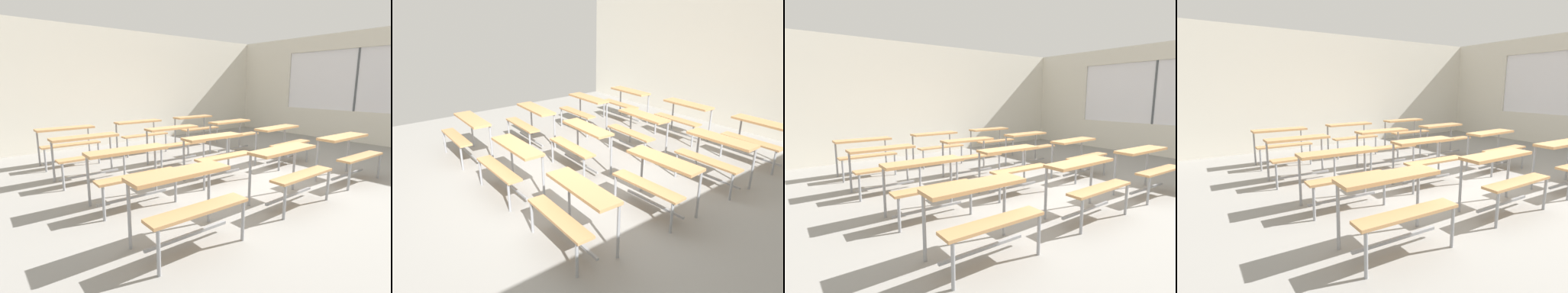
% 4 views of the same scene
% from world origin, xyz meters
% --- Properties ---
extents(ground, '(10.00, 9.00, 0.05)m').
position_xyz_m(ground, '(0.00, 0.00, -0.03)').
color(ground, gray).
extents(wall_back, '(10.00, 0.12, 3.00)m').
position_xyz_m(wall_back, '(0.00, 4.50, 1.50)').
color(wall_back, silver).
rests_on(wall_back, ground).
extents(desk_bench_r0c0, '(1.12, 0.63, 0.74)m').
position_xyz_m(desk_bench_r0c0, '(-2.07, -1.03, 0.56)').
color(desk_bench_r0c0, tan).
rests_on(desk_bench_r0c0, ground).
extents(desk_bench_r0c1, '(1.11, 0.60, 0.74)m').
position_xyz_m(desk_bench_r0c1, '(-0.32, -1.03, 0.56)').
color(desk_bench_r0c1, tan).
rests_on(desk_bench_r0c1, ground).
extents(desk_bench_r0c2, '(1.13, 0.64, 0.74)m').
position_xyz_m(desk_bench_r0c2, '(1.32, -1.07, 0.56)').
color(desk_bench_r0c2, tan).
rests_on(desk_bench_r0c2, ground).
extents(desk_bench_r1c0, '(1.13, 0.64, 0.74)m').
position_xyz_m(desk_bench_r1c0, '(-1.99, 0.27, 0.56)').
color(desk_bench_r1c0, tan).
rests_on(desk_bench_r1c0, ground).
extents(desk_bench_r1c1, '(1.13, 0.64, 0.74)m').
position_xyz_m(desk_bench_r1c1, '(-0.37, 0.33, 0.56)').
color(desk_bench_r1c1, tan).
rests_on(desk_bench_r1c1, ground).
extents(desk_bench_r1c2, '(1.12, 0.63, 0.74)m').
position_xyz_m(desk_bench_r1c2, '(1.38, 0.29, 0.56)').
color(desk_bench_r1c2, tan).
rests_on(desk_bench_r1c2, ground).
extents(desk_bench_r2c0, '(1.11, 0.61, 0.74)m').
position_xyz_m(desk_bench_r2c0, '(-2.06, 1.68, 0.56)').
color(desk_bench_r2c0, tan).
rests_on(desk_bench_r2c0, ground).
extents(desk_bench_r2c1, '(1.12, 0.64, 0.74)m').
position_xyz_m(desk_bench_r2c1, '(-0.30, 1.64, 0.56)').
color(desk_bench_r2c1, tan).
rests_on(desk_bench_r2c1, ground).
extents(desk_bench_r2c2, '(1.10, 0.60, 0.74)m').
position_xyz_m(desk_bench_r2c2, '(1.38, 1.64, 0.56)').
color(desk_bench_r2c2, tan).
rests_on(desk_bench_r2c2, ground).
extents(desk_bench_r3c0, '(1.12, 0.62, 0.74)m').
position_xyz_m(desk_bench_r3c0, '(-2.00, 2.95, 0.56)').
color(desk_bench_r3c0, tan).
rests_on(desk_bench_r3c0, ground).
extents(desk_bench_r3c1, '(1.11, 0.61, 0.74)m').
position_xyz_m(desk_bench_r3c1, '(-0.31, 3.01, 0.56)').
color(desk_bench_r3c1, tan).
rests_on(desk_bench_r3c1, ground).
extents(desk_bench_r3c2, '(1.11, 0.62, 0.74)m').
position_xyz_m(desk_bench_r3c2, '(1.35, 3.00, 0.56)').
color(desk_bench_r3c2, tan).
rests_on(desk_bench_r3c2, ground).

